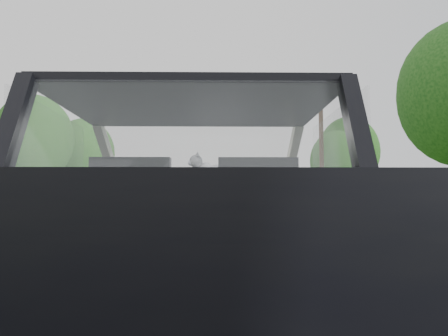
{
  "coord_description": "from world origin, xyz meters",
  "views": [
    {
      "loc": [
        0.14,
        -3.14,
        0.81
      ],
      "look_at": [
        0.2,
        0.53,
        1.1
      ],
      "focal_mm": 35.0,
      "sensor_mm": 36.0,
      "label": 1
    }
  ],
  "objects_px": {
    "cat": "(224,171)",
    "utility_pole": "(321,150)",
    "other_car": "(201,205)",
    "highway_sign": "(320,198)",
    "subject_car": "(197,214)"
  },
  "relations": [
    {
      "from": "other_car",
      "to": "highway_sign",
      "type": "distance_m",
      "value": 7.52
    },
    {
      "from": "cat",
      "to": "utility_pole",
      "type": "relative_size",
      "value": 0.07
    },
    {
      "from": "other_car",
      "to": "utility_pole",
      "type": "distance_m",
      "value": 8.55
    },
    {
      "from": "subject_car",
      "to": "highway_sign",
      "type": "relative_size",
      "value": 1.82
    },
    {
      "from": "cat",
      "to": "highway_sign",
      "type": "xyz_separation_m",
      "value": [
        6.38,
        23.47,
        0.02
      ]
    },
    {
      "from": "other_car",
      "to": "utility_pole",
      "type": "relative_size",
      "value": 0.56
    },
    {
      "from": "cat",
      "to": "subject_car",
      "type": "bearing_deg",
      "value": -114.63
    },
    {
      "from": "cat",
      "to": "utility_pole",
      "type": "bearing_deg",
      "value": 66.8
    },
    {
      "from": "subject_car",
      "to": "other_car",
      "type": "xyz_separation_m",
      "value": [
        -0.91,
        24.69,
        -0.04
      ]
    },
    {
      "from": "cat",
      "to": "utility_pole",
      "type": "height_order",
      "value": "utility_pole"
    },
    {
      "from": "other_car",
      "to": "utility_pole",
      "type": "bearing_deg",
      "value": -23.28
    },
    {
      "from": "cat",
      "to": "highway_sign",
      "type": "bearing_deg",
      "value": 67.52
    },
    {
      "from": "subject_car",
      "to": "other_car",
      "type": "height_order",
      "value": "subject_car"
    },
    {
      "from": "highway_sign",
      "to": "cat",
      "type": "bearing_deg",
      "value": -87.22
    },
    {
      "from": "cat",
      "to": "other_car",
      "type": "xyz_separation_m",
      "value": [
        -1.11,
        24.04,
        -0.4
      ]
    }
  ]
}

